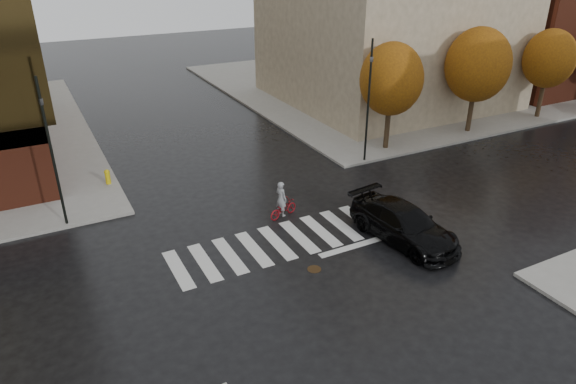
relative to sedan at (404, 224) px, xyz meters
name	(u,v)px	position (x,y,z in m)	size (l,w,h in m)	color
ground	(305,242)	(-3.90, 1.80, -0.79)	(120.00, 120.00, 0.00)	black
sidewalk_ne	(391,82)	(17.10, 22.80, -0.71)	(30.00, 30.00, 0.15)	gray
crosswalk	(299,237)	(-3.90, 2.30, -0.78)	(12.00, 3.00, 0.01)	silver
building_ne_brick	(540,1)	(29.10, 17.80, 6.36)	(14.00, 14.00, 14.00)	maroon
tree_ne_a	(391,79)	(6.10, 9.20, 3.67)	(3.80, 3.80, 6.50)	#322216
tree_ne_b	(478,65)	(13.10, 9.20, 3.83)	(4.20, 4.20, 6.89)	#322216
tree_ne_c	(549,59)	(20.10, 9.20, 3.59)	(3.60, 3.60, 6.31)	#322216
sedan	(404,224)	(0.00, 0.00, 0.00)	(2.20, 5.41, 1.57)	black
cyclist	(282,205)	(-3.71, 4.30, -0.16)	(1.71, 1.01, 1.84)	maroon
traffic_light_nw	(50,145)	(-12.90, 8.10, 3.17)	(0.19, 0.17, 6.78)	black
traffic_light_ne	(369,94)	(3.71, 8.10, 3.33)	(0.20, 0.22, 7.02)	black
fire_hydrant	(107,176)	(-10.40, 11.67, -0.19)	(0.29, 0.29, 0.82)	#DBBD0C
manhole	(314,269)	(-4.58, -0.20, -0.78)	(0.56, 0.56, 0.01)	#402B16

